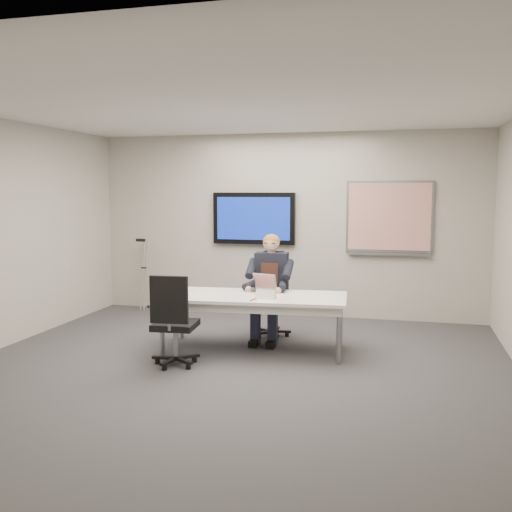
% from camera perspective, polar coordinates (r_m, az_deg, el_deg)
% --- Properties ---
extents(floor, '(6.00, 6.00, 0.02)m').
position_cam_1_polar(floor, '(6.19, -2.68, -11.59)').
color(floor, '#353537').
rests_on(floor, ground).
extents(ceiling, '(6.00, 6.00, 0.02)m').
position_cam_1_polar(ceiling, '(5.95, -2.83, 14.98)').
color(ceiling, silver).
rests_on(ceiling, wall_back).
extents(wall_back, '(6.00, 0.02, 2.80)m').
position_cam_1_polar(wall_back, '(8.81, 3.02, 3.11)').
color(wall_back, '#ACA79B').
rests_on(wall_back, ground).
extents(wall_front, '(6.00, 0.02, 2.80)m').
position_cam_1_polar(wall_front, '(3.19, -18.90, -3.30)').
color(wall_front, '#ACA79B').
rests_on(wall_front, ground).
extents(conference_table, '(2.27, 1.10, 0.68)m').
position_cam_1_polar(conference_table, '(6.87, -0.21, -4.57)').
color(conference_table, white).
rests_on(conference_table, ground).
extents(tv_display, '(1.30, 0.09, 0.80)m').
position_cam_1_polar(tv_display, '(8.86, -0.22, 3.78)').
color(tv_display, black).
rests_on(tv_display, wall_back).
extents(whiteboard, '(1.25, 0.08, 1.10)m').
position_cam_1_polar(whiteboard, '(8.60, 13.18, 3.73)').
color(whiteboard, gray).
rests_on(whiteboard, wall_back).
extents(office_chair_far, '(0.53, 0.53, 0.96)m').
position_cam_1_polar(office_chair_far, '(7.63, 1.62, -5.78)').
color(office_chair_far, black).
rests_on(office_chair_far, ground).
extents(office_chair_near, '(0.53, 0.53, 1.03)m').
position_cam_1_polar(office_chair_near, '(6.39, -8.15, -8.07)').
color(office_chair_near, black).
rests_on(office_chair_near, ground).
extents(seated_person, '(0.44, 0.75, 1.37)m').
position_cam_1_polar(seated_person, '(7.34, 1.26, -4.25)').
color(seated_person, '#202536').
rests_on(seated_person, office_chair_far).
extents(crutch, '(0.17, 0.53, 1.23)m').
position_cam_1_polar(crutch, '(9.44, -11.09, -1.67)').
color(crutch, '#B0B2B8').
rests_on(crutch, ground).
extents(laptop, '(0.36, 0.36, 0.22)m').
position_cam_1_polar(laptop, '(7.06, 0.75, -3.18)').
color(laptop, silver).
rests_on(laptop, conference_table).
extents(name_tent, '(0.26, 0.12, 0.10)m').
position_cam_1_polar(name_tent, '(6.64, 0.98, -3.85)').
color(name_tent, white).
rests_on(name_tent, conference_table).
extents(pen, '(0.05, 0.13, 0.01)m').
position_cam_1_polar(pen, '(6.56, -0.27, -4.38)').
color(pen, black).
rests_on(pen, conference_table).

